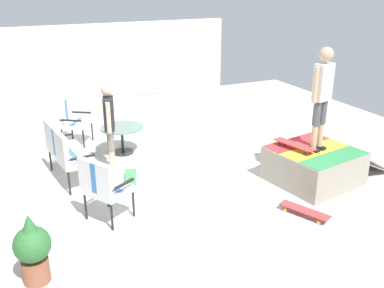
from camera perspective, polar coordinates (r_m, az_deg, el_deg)
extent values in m
cube|color=beige|center=(8.11, 0.43, -4.48)|extent=(12.00, 12.00, 0.10)
cube|color=beige|center=(10.96, -10.61, 8.98)|extent=(0.20, 6.00, 2.42)
cube|color=silver|center=(11.08, -5.95, 10.10)|extent=(0.03, 1.10, 1.40)
cube|color=gray|center=(8.05, 15.62, -2.75)|extent=(1.51, 1.56, 0.61)
cube|color=#338C4C|center=(7.68, 18.28, -1.71)|extent=(0.63, 1.37, 0.01)
cube|color=yellow|center=(7.93, 15.83, -0.71)|extent=(0.63, 1.37, 0.01)
cube|color=red|center=(8.19, 13.54, 0.22)|extent=(0.63, 1.37, 0.01)
cylinder|color=#B2B2B7|center=(7.48, 12.53, -2.00)|extent=(1.25, 0.25, 0.05)
cube|color=gray|center=(8.85, 20.10, -1.28)|extent=(1.39, 1.06, 0.50)
cylinder|color=black|center=(7.71, -12.44, -4.21)|extent=(0.04, 0.04, 0.44)
cylinder|color=black|center=(8.74, -15.07, -1.35)|extent=(0.04, 0.04, 0.44)
cylinder|color=black|center=(7.59, -15.77, -4.96)|extent=(0.04, 0.04, 0.44)
cylinder|color=black|center=(8.63, -18.04, -1.96)|extent=(0.04, 0.04, 0.44)
cube|color=silver|center=(8.06, -15.57, -1.34)|extent=(1.31, 0.70, 0.08)
cube|color=#3872C6|center=(8.04, -15.60, -1.06)|extent=(1.21, 0.24, 0.00)
cube|color=silver|center=(7.90, -17.40, 0.27)|extent=(1.25, 0.23, 0.50)
cube|color=#3872C6|center=(7.90, -17.40, 0.27)|extent=(0.11, 0.10, 0.46)
cube|color=black|center=(7.46, -14.32, -1.73)|extent=(0.10, 0.47, 0.04)
cube|color=black|center=(8.55, -16.87, 0.98)|extent=(0.10, 0.47, 0.04)
cylinder|color=black|center=(9.50, -14.02, 0.59)|extent=(0.04, 0.04, 0.44)
cylinder|color=black|center=(9.97, -12.94, 1.68)|extent=(0.04, 0.04, 0.44)
cylinder|color=black|center=(9.68, -16.62, 0.71)|extent=(0.04, 0.04, 0.44)
cylinder|color=black|center=(10.14, -15.44, 1.77)|extent=(0.04, 0.04, 0.44)
cube|color=silver|center=(9.74, -14.89, 2.64)|extent=(0.82, 0.80, 0.08)
cube|color=#3872C6|center=(9.73, -14.91, 2.87)|extent=(0.54, 0.39, 0.00)
cube|color=silver|center=(9.74, -16.34, 4.29)|extent=(0.57, 0.40, 0.50)
cube|color=#3872C6|center=(9.74, -16.34, 4.29)|extent=(0.13, 0.12, 0.46)
cube|color=black|center=(9.44, -15.62, 2.99)|extent=(0.28, 0.42, 0.04)
cube|color=black|center=(9.95, -14.37, 4.04)|extent=(0.28, 0.42, 0.04)
cylinder|color=black|center=(6.75, -7.68, -7.73)|extent=(0.04, 0.04, 0.44)
cylinder|color=black|center=(7.08, -10.98, -6.47)|extent=(0.04, 0.04, 0.44)
cylinder|color=black|center=(6.46, -10.46, -9.35)|extent=(0.04, 0.04, 0.44)
cylinder|color=black|center=(6.81, -13.77, -7.93)|extent=(0.04, 0.04, 0.44)
cube|color=silver|center=(6.65, -10.88, -5.88)|extent=(0.81, 0.79, 0.08)
cube|color=#3872C6|center=(6.63, -10.91, -5.56)|extent=(0.55, 0.39, 0.00)
cube|color=silver|center=(6.38, -12.54, -4.33)|extent=(0.57, 0.39, 0.50)
cube|color=#3872C6|center=(6.38, -12.54, -4.33)|extent=(0.13, 0.12, 0.46)
cube|color=black|center=(6.39, -9.11, -5.30)|extent=(0.28, 0.42, 0.04)
cube|color=black|center=(6.77, -12.74, -4.01)|extent=(0.28, 0.42, 0.04)
cylinder|color=black|center=(9.12, -9.11, 0.47)|extent=(0.06, 0.06, 0.55)
cylinder|color=black|center=(9.22, -9.01, -1.04)|extent=(0.44, 0.44, 0.03)
cylinder|color=slate|center=(9.03, -9.21, 2.16)|extent=(0.90, 0.90, 0.02)
cube|color=silver|center=(8.31, -10.34, -3.60)|extent=(0.17, 0.26, 0.05)
cylinder|color=beige|center=(8.22, -10.44, -2.18)|extent=(0.10, 0.10, 0.40)
cylinder|color=slate|center=(8.07, -10.63, 0.42)|extent=(0.13, 0.13, 0.40)
cube|color=silver|center=(8.47, -10.31, -3.12)|extent=(0.17, 0.26, 0.05)
cylinder|color=beige|center=(8.38, -10.41, -1.72)|extent=(0.10, 0.10, 0.40)
cylinder|color=slate|center=(8.23, -10.59, 0.84)|extent=(0.13, 0.13, 0.40)
cube|color=#262628|center=(8.00, -10.85, 3.95)|extent=(0.36, 0.27, 0.59)
sphere|color=beige|center=(7.88, -11.06, 6.99)|extent=(0.23, 0.23, 0.23)
cylinder|color=beige|center=(7.81, -10.89, 3.38)|extent=(0.08, 0.08, 0.56)
cylinder|color=beige|center=(8.19, -10.79, 4.23)|extent=(0.08, 0.08, 0.56)
cube|color=black|center=(7.84, 15.55, -0.68)|extent=(0.26, 0.16, 0.05)
cylinder|color=tan|center=(7.76, 15.72, 0.93)|extent=(0.10, 0.10, 0.42)
cylinder|color=#4C4C51|center=(7.63, 16.03, 3.89)|extent=(0.13, 0.13, 0.42)
cube|color=black|center=(7.98, 16.28, -0.39)|extent=(0.26, 0.16, 0.05)
cylinder|color=tan|center=(7.90, 16.45, 1.19)|extent=(0.10, 0.10, 0.42)
cylinder|color=#4C4C51|center=(7.77, 16.77, 4.10)|extent=(0.13, 0.13, 0.42)
cube|color=silver|center=(7.57, 16.81, 7.76)|extent=(0.25, 0.35, 0.62)
sphere|color=tan|center=(7.48, 17.18, 11.17)|extent=(0.24, 0.24, 0.24)
cylinder|color=tan|center=(7.41, 15.89, 7.43)|extent=(0.08, 0.08, 0.59)
cylinder|color=tan|center=(7.74, 17.66, 7.79)|extent=(0.08, 0.08, 0.59)
cube|color=#3F8C4C|center=(7.85, -8.04, -4.45)|extent=(0.82, 0.43, 0.02)
cylinder|color=silver|center=(8.13, -7.45, -3.99)|extent=(0.06, 0.05, 0.06)
cylinder|color=silver|center=(8.13, -8.58, -4.04)|extent=(0.06, 0.05, 0.06)
cylinder|color=silver|center=(7.62, -7.41, -5.77)|extent=(0.06, 0.05, 0.06)
cylinder|color=silver|center=(7.63, -8.62, -5.82)|extent=(0.06, 0.05, 0.06)
cube|color=#B23838|center=(6.98, 14.53, -8.40)|extent=(0.81, 0.51, 0.02)
cylinder|color=gold|center=(7.19, 12.79, -7.94)|extent=(0.06, 0.05, 0.06)
cylinder|color=gold|center=(7.06, 12.15, -8.44)|extent=(0.06, 0.05, 0.06)
cylinder|color=gold|center=(6.98, 16.84, -9.28)|extent=(0.06, 0.05, 0.06)
cylinder|color=gold|center=(6.85, 16.26, -9.83)|extent=(0.06, 0.05, 0.06)
cube|color=#B23838|center=(7.80, 13.27, -0.05)|extent=(0.82, 0.39, 0.01)
cylinder|color=#333333|center=(8.04, 12.02, 0.21)|extent=(0.06, 0.04, 0.06)
cylinder|color=#333333|center=(7.92, 11.29, -0.06)|extent=(0.06, 0.04, 0.06)
cylinder|color=#333333|center=(7.73, 15.22, -0.95)|extent=(0.06, 0.04, 0.06)
cylinder|color=#333333|center=(7.61, 14.51, -1.24)|extent=(0.06, 0.04, 0.06)
cylinder|color=brown|center=(5.77, -19.73, -15.32)|extent=(0.32, 0.32, 0.30)
sphere|color=#2D6B33|center=(5.56, -20.21, -12.24)|extent=(0.44, 0.44, 0.44)
cone|color=#2D6B33|center=(5.43, -20.56, -9.93)|extent=(0.24, 0.24, 0.28)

